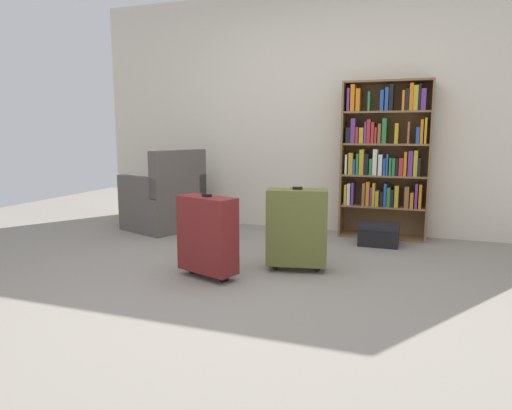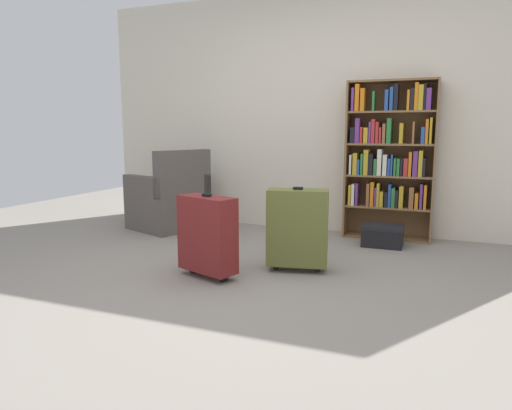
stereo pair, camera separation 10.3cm
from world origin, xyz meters
The scene contains 8 objects.
ground_plane centered at (0.00, 0.00, 0.00)m, with size 9.25×9.25×0.00m, color gray.
back_wall centered at (0.00, 2.21, 1.30)m, with size 5.29×0.10×2.60m, color beige.
bookshelf centered at (0.74, 2.01, 0.85)m, with size 0.87×0.27×1.60m.
armchair centered at (-1.61, 1.59, 0.32)m, with size 0.90×0.90×0.90m.
mug centered at (-1.01, 1.60, 0.05)m, with size 0.12×0.08×0.10m.
storage_box centered at (0.74, 1.64, 0.11)m, with size 0.39×0.27×0.21m.
suitcase_dark_red centered at (-0.40, 0.18, 0.33)m, with size 0.51×0.34×0.64m.
suitcase_olive centered at (0.19, 0.59, 0.35)m, with size 0.51×0.30×0.67m.
Camera 2 is at (1.17, -2.83, 1.11)m, focal length 32.17 mm.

